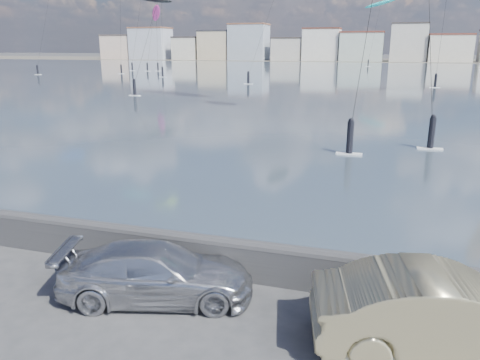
{
  "coord_description": "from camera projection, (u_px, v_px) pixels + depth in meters",
  "views": [
    {
      "loc": [
        4.55,
        -7.48,
        5.65
      ],
      "look_at": [
        1.0,
        4.0,
        2.2
      ],
      "focal_mm": 35.0,
      "sensor_mm": 36.0,
      "label": 1
    }
  ],
  "objects": [
    {
      "name": "bay_water",
      "position": [
        364.0,
        75.0,
        93.74
      ],
      "size": [
        500.0,
        177.0,
        0.0
      ],
      "primitive_type": "cube",
      "color": "#3A4858",
      "rests_on": "ground"
    },
    {
      "name": "kitesurfer_4",
      "position": [
        156.0,
        14.0,
        114.14
      ],
      "size": [
        6.87,
        11.41,
        15.8
      ],
      "color": "#E5338C",
      "rests_on": "ground"
    },
    {
      "name": "ground",
      "position": [
        137.0,
        328.0,
        9.72
      ],
      "size": [
        700.0,
        700.0,
        0.0
      ],
      "primitive_type": "plane",
      "color": "#333335",
      "rests_on": "ground"
    },
    {
      "name": "kitesurfer_16",
      "position": [
        381.0,
        4.0,
        141.98
      ],
      "size": [
        9.94,
        16.32,
        20.12
      ],
      "color": "#19BFBF",
      "rests_on": "ground"
    },
    {
      "name": "far_buildings",
      "position": [
        381.0,
        45.0,
        178.49
      ],
      "size": [
        240.79,
        13.26,
        14.6
      ],
      "color": "beige",
      "rests_on": "ground"
    },
    {
      "name": "car_champagne",
      "position": [
        446.0,
        313.0,
        8.78
      ],
      "size": [
        5.23,
        2.77,
        1.64
      ],
      "primitive_type": "imported",
      "rotation": [
        0.0,
        0.0,
        1.79
      ],
      "color": "#C1B483",
      "rests_on": "ground"
    },
    {
      "name": "kitesurfer_2",
      "position": [
        156.0,
        1.0,
        115.88
      ],
      "size": [
        7.39,
        16.25,
        17.46
      ],
      "color": "black",
      "rests_on": "ground"
    },
    {
      "name": "far_shore_strip",
      "position": [
        378.0,
        60.0,
        193.38
      ],
      "size": [
        500.0,
        60.0,
        0.0
      ],
      "primitive_type": "cube",
      "color": "#4C473D",
      "rests_on": "ground"
    },
    {
      "name": "seawall",
      "position": [
        188.0,
        250.0,
        12.04
      ],
      "size": [
        400.0,
        0.36,
        1.08
      ],
      "color": "#28282B",
      "rests_on": "ground"
    },
    {
      "name": "car_silver",
      "position": [
        156.0,
        273.0,
        10.73
      ],
      "size": [
        4.76,
        2.95,
        1.29
      ],
      "primitive_type": "imported",
      "rotation": [
        0.0,
        0.0,
        1.85
      ],
      "color": "#B0B1B8",
      "rests_on": "ground"
    }
  ]
}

